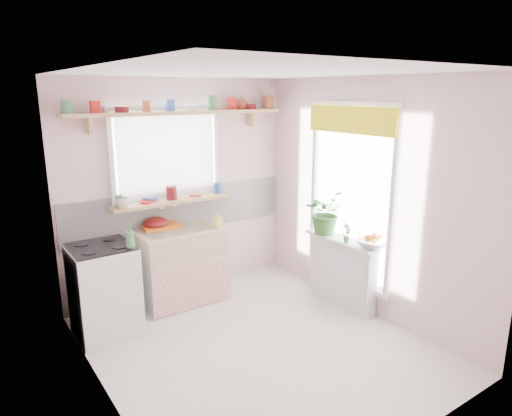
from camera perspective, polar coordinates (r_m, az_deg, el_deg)
room at (r=5.07m, az=0.76°, el=3.25°), size 3.20×3.20×3.20m
sink_unit at (r=5.29m, az=-9.27°, el=-7.03°), size 0.95×0.65×1.11m
cooker at (r=4.77m, az=-18.45°, el=-9.70°), size 0.58×0.58×0.93m
radiator_ledge at (r=5.26m, az=10.69°, el=-7.64°), size 0.22×0.95×0.78m
windowsill at (r=5.25m, az=-10.46°, el=0.83°), size 1.40×0.22×0.04m
pine_shelf at (r=5.17m, az=-9.37°, el=11.67°), size 2.52×0.24×0.04m
shelf_crockery at (r=5.15m, az=-9.64°, el=12.48°), size 2.47×0.11×0.12m
sill_crockery at (r=5.23m, az=-10.50°, el=1.65°), size 1.35×0.11×0.12m
dish_tray at (r=5.28m, az=-11.87°, el=-2.20°), size 0.43×0.34×0.04m
colander at (r=5.25m, az=-12.42°, el=-1.82°), size 0.38×0.38×0.13m
jade_plant at (r=5.20m, az=8.58°, el=-0.48°), size 0.58×0.55×0.51m
fruit_bowl at (r=4.90m, az=14.41°, el=-4.32°), size 0.42×0.42×0.08m
herb_pot at (r=4.96m, az=11.24°, el=-3.04°), size 0.13×0.10×0.22m
soap_bottle_sink at (r=5.13m, az=-4.78°, el=-1.52°), size 0.09×0.09×0.19m
sill_cup at (r=4.97m, az=-16.37°, el=0.61°), size 0.18×0.18×0.11m
sill_bowl at (r=5.20m, az=-13.16°, el=1.11°), size 0.23×0.23×0.06m
shelf_vase at (r=5.63m, az=-1.78°, el=13.05°), size 0.16×0.16×0.16m
cooker_bottle at (r=4.44m, az=-15.48°, el=-3.47°), size 0.11×0.11×0.22m
fruit at (r=4.89m, az=14.44°, el=-3.60°), size 0.20×0.14×0.10m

